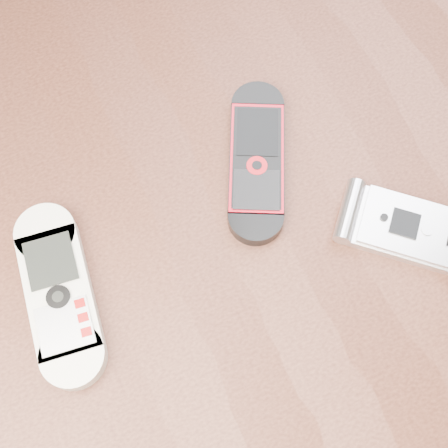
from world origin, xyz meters
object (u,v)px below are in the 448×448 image
(table, at_px, (220,265))
(nokia_white, at_px, (59,293))
(nokia_black_red, at_px, (257,160))
(motorola_razr, at_px, (406,228))

(table, bearing_deg, nokia_white, -179.81)
(nokia_white, relative_size, nokia_black_red, 1.01)
(nokia_white, bearing_deg, motorola_razr, -6.10)
(table, bearing_deg, motorola_razr, -24.31)
(table, height_order, motorola_razr, motorola_razr)
(table, distance_m, motorola_razr, 0.20)
(motorola_razr, bearing_deg, table, 107.58)
(table, xyz_separation_m, nokia_black_red, (0.06, 0.05, 0.11))
(nokia_black_red, xyz_separation_m, motorola_razr, (0.09, -0.12, 0.00))
(nokia_white, bearing_deg, table, 6.85)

